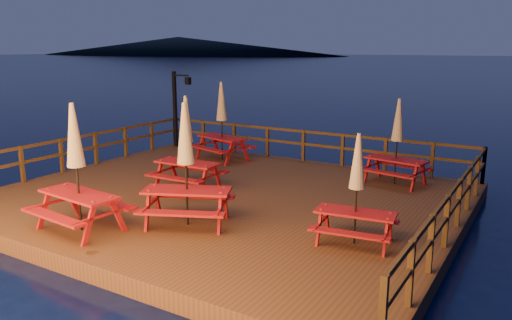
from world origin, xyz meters
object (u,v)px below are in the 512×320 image
object	(u,v)px
lamp_post	(178,102)
picnic_table_0	(187,142)
picnic_table_1	(222,120)
picnic_table_2	(357,188)

from	to	relation	value
lamp_post	picnic_table_0	distance (m)	6.28
picnic_table_1	picnic_table_2	bearing A→B (deg)	-21.03
picnic_table_1	picnic_table_2	distance (m)	8.41
picnic_table_0	picnic_table_1	xyz separation A→B (m)	(-1.34, 3.60, 0.06)
picnic_table_2	picnic_table_0	bearing A→B (deg)	158.28
lamp_post	picnic_table_1	xyz separation A→B (m)	(2.85, -1.06, -0.36)
picnic_table_1	picnic_table_0	bearing A→B (deg)	-54.37
lamp_post	picnic_table_2	bearing A→B (deg)	-32.08
picnic_table_1	picnic_table_2	size ratio (longest dim) A/B	1.20
picnic_table_0	picnic_table_2	size ratio (longest dim) A/B	1.15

